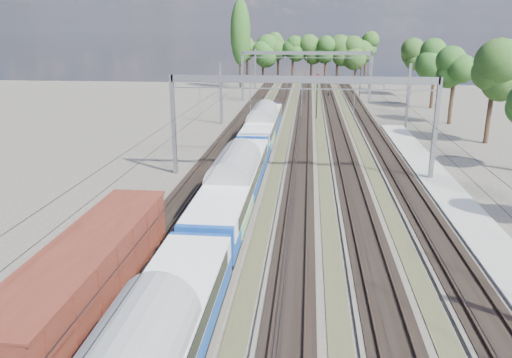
# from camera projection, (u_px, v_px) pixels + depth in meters

# --- Properties ---
(track_bed) EXTENTS (21.00, 130.00, 0.34)m
(track_bed) POSITION_uv_depth(u_px,v_px,m) (302.00, 140.00, 59.50)
(track_bed) COLOR #47423A
(track_bed) RESTS_ON ground
(platform) EXTENTS (3.00, 70.00, 0.30)m
(platform) POSITION_uv_depth(u_px,v_px,m) (470.00, 221.00, 34.49)
(platform) COLOR gray
(platform) RESTS_ON ground
(catenary) EXTENTS (25.65, 130.00, 9.00)m
(catenary) POSITION_uv_depth(u_px,v_px,m) (307.00, 80.00, 64.96)
(catenary) COLOR gray
(catenary) RESTS_ON ground
(tree_belt) EXTENTS (39.69, 101.02, 11.84)m
(tree_belt) POSITION_uv_depth(u_px,v_px,m) (342.00, 52.00, 104.60)
(tree_belt) COLOR black
(tree_belt) RESTS_ON ground
(poplar) EXTENTS (4.40, 4.40, 19.04)m
(poplar) POSITION_uv_depth(u_px,v_px,m) (240.00, 33.00, 107.98)
(poplar) COLOR black
(poplar) RESTS_ON ground
(emu_train) EXTENTS (3.15, 66.64, 4.61)m
(emu_train) POSITION_uv_depth(u_px,v_px,m) (234.00, 179.00, 35.12)
(emu_train) COLOR black
(emu_train) RESTS_ON ground
(freight_boxcar) EXTENTS (3.03, 14.64, 3.77)m
(freight_boxcar) POSITION_uv_depth(u_px,v_px,m) (89.00, 275.00, 22.36)
(freight_boxcar) COLOR black
(freight_boxcar) RESTS_ON ground
(worker) EXTENTS (0.52, 0.66, 1.59)m
(worker) POSITION_uv_depth(u_px,v_px,m) (329.00, 93.00, 97.95)
(worker) COLOR black
(worker) RESTS_ON ground
(signal_near) EXTENTS (0.42, 0.38, 6.54)m
(signal_near) POSITION_uv_depth(u_px,v_px,m) (317.00, 91.00, 72.73)
(signal_near) COLOR black
(signal_near) RESTS_ON ground
(signal_far) EXTENTS (0.40, 0.37, 5.85)m
(signal_far) POSITION_uv_depth(u_px,v_px,m) (361.00, 78.00, 96.90)
(signal_far) COLOR black
(signal_far) RESTS_ON ground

